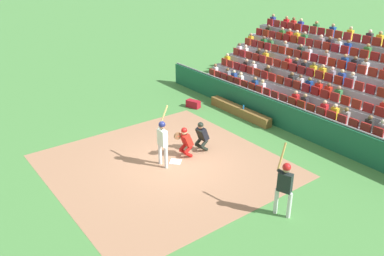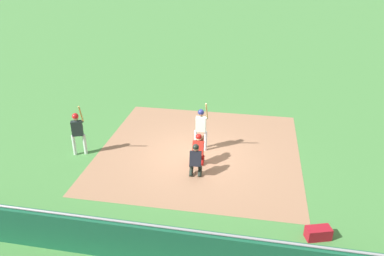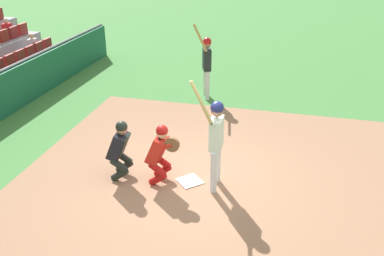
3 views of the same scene
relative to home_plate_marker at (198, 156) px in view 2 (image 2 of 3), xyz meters
The scene contains 11 objects.
ground_plane 0.02m from the home_plate_marker, ahead, with size 160.00×160.00×0.00m, color #46813F.
infield_dirt_patch 0.50m from the home_plate_marker, 90.00° to the left, with size 8.19×8.12×0.01m, color #9E7255.
home_plate_marker is the anchor object (origin of this frame).
batter_at_plate 1.25m from the home_plate_marker, 85.07° to the left, with size 0.57×0.59×2.30m.
catcher_crouching 0.91m from the home_plate_marker, 76.46° to the right, with size 0.46×0.71×1.29m.
home_plate_umpire 1.58m from the home_plate_marker, 83.10° to the right, with size 0.49×0.49×1.29m.
dugout_wall 5.83m from the home_plate_marker, 90.00° to the right, with size 16.54×0.24×1.27m.
dugout_bench 5.63m from the home_plate_marker, 68.75° to the right, with size 3.98×0.40×0.44m, color brown.
water_bottle_on_bench 5.51m from the home_plate_marker, 71.55° to the right, with size 0.07×0.07×0.20m, color blue.
equipment_duffel_bag 5.89m from the home_plate_marker, 43.42° to the right, with size 0.72×0.36×0.38m, color maroon.
on_deck_batter 4.93m from the home_plate_marker, behind, with size 0.69×0.52×2.29m.
Camera 2 is at (2.23, -13.03, 7.71)m, focal length 35.02 mm.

